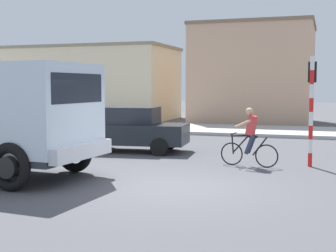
# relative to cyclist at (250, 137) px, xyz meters

# --- Properties ---
(ground_plane) EXTENTS (120.00, 120.00, 0.00)m
(ground_plane) POSITION_rel_cyclist_xyz_m (-1.26, -3.40, -0.86)
(ground_plane) COLOR #4C4C51
(sidewalk_far) EXTENTS (80.00, 5.00, 0.16)m
(sidewalk_far) POSITION_rel_cyclist_xyz_m (-1.26, 10.47, -0.78)
(sidewalk_far) COLOR #ADADA8
(sidewalk_far) RESTS_ON ground
(cyclist) EXTENTS (1.72, 0.53, 1.72)m
(cyclist) POSITION_rel_cyclist_xyz_m (0.00, 0.00, 0.00)
(cyclist) COLOR black
(cyclist) RESTS_ON ground
(traffic_light_pole) EXTENTS (0.24, 0.43, 3.20)m
(traffic_light_pole) POSITION_rel_cyclist_xyz_m (1.68, 0.64, 1.20)
(traffic_light_pole) COLOR red
(traffic_light_pole) RESTS_ON ground
(car_red_near) EXTENTS (4.16, 2.21, 1.60)m
(car_red_near) POSITION_rel_cyclist_xyz_m (-4.56, 1.83, -0.05)
(car_red_near) COLOR #1E2328
(car_red_near) RESTS_ON ground
(building_corner_left) EXTENTS (11.28, 6.42, 5.07)m
(building_corner_left) POSITION_rel_cyclist_xyz_m (-13.68, 16.79, 1.68)
(building_corner_left) COLOR beige
(building_corner_left) RESTS_ON ground
(building_mid_block) EXTENTS (7.33, 6.39, 6.18)m
(building_mid_block) POSITION_rel_cyclist_xyz_m (-2.35, 16.73, 2.23)
(building_mid_block) COLOR tan
(building_mid_block) RESTS_ON ground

